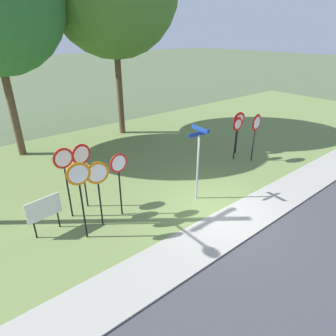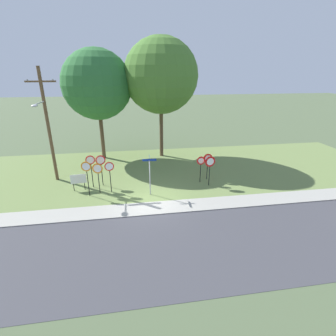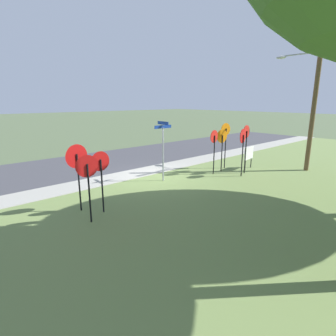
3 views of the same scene
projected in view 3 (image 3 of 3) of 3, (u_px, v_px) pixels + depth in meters
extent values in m
plane|color=#4C5B3D|center=(150.00, 176.00, 14.20)|extent=(160.00, 160.00, 0.00)
cube|color=#3D3D42|center=(104.00, 161.00, 17.65)|extent=(44.00, 6.40, 0.01)
cube|color=#99968C|center=(141.00, 173.00, 14.76)|extent=(44.00, 1.60, 0.06)
cube|color=olive|center=(253.00, 209.00, 9.87)|extent=(44.00, 12.00, 0.04)
cylinder|color=black|center=(246.00, 152.00, 14.40)|extent=(0.06, 0.06, 2.25)
cylinder|color=red|center=(246.00, 132.00, 14.17)|extent=(0.68, 0.09, 0.68)
cylinder|color=white|center=(246.00, 132.00, 14.18)|extent=(0.53, 0.06, 0.53)
cylinder|color=black|center=(242.00, 156.00, 13.78)|extent=(0.06, 0.06, 2.12)
cylinder|color=red|center=(243.00, 136.00, 13.56)|extent=(0.72, 0.16, 0.73)
cylinder|color=white|center=(243.00, 136.00, 13.58)|extent=(0.56, 0.12, 0.57)
cylinder|color=black|center=(222.00, 153.00, 14.83)|extent=(0.06, 0.06, 1.98)
cylinder|color=orange|center=(222.00, 136.00, 14.63)|extent=(0.73, 0.13, 0.74)
cylinder|color=white|center=(222.00, 136.00, 14.65)|extent=(0.57, 0.09, 0.57)
cylinder|color=black|center=(214.00, 155.00, 14.22)|extent=(0.06, 0.06, 2.04)
cylinder|color=red|center=(214.00, 136.00, 14.02)|extent=(0.66, 0.09, 0.66)
cylinder|color=white|center=(214.00, 136.00, 14.03)|extent=(0.51, 0.06, 0.52)
cylinder|color=black|center=(225.00, 149.00, 15.45)|extent=(0.06, 0.06, 2.27)
cylinder|color=orange|center=(226.00, 129.00, 15.22)|extent=(0.69, 0.12, 0.69)
cylinder|color=white|center=(225.00, 129.00, 15.23)|extent=(0.54, 0.08, 0.54)
cylinder|color=black|center=(79.00, 183.00, 9.45)|extent=(0.06, 0.06, 2.03)
cone|color=red|center=(76.00, 156.00, 9.25)|extent=(0.82, 0.12, 0.82)
cone|color=white|center=(76.00, 156.00, 9.27)|extent=(0.56, 0.08, 0.56)
cylinder|color=black|center=(102.00, 186.00, 9.30)|extent=(0.06, 0.06, 1.88)
cone|color=red|center=(100.00, 161.00, 9.12)|extent=(0.68, 0.04, 0.68)
cone|color=white|center=(100.00, 161.00, 9.14)|extent=(0.46, 0.02, 0.46)
cylinder|color=black|center=(89.00, 194.00, 8.53)|extent=(0.06, 0.06, 1.91)
cone|color=red|center=(87.00, 166.00, 8.35)|extent=(0.70, 0.15, 0.71)
cone|color=silver|center=(86.00, 166.00, 8.36)|extent=(0.48, 0.10, 0.48)
cylinder|color=#9EA0A8|center=(163.00, 155.00, 12.98)|extent=(0.07, 0.07, 2.53)
cylinder|color=#9EA0A8|center=(163.00, 128.00, 12.67)|extent=(0.09, 0.09, 0.03)
cube|color=navy|center=(163.00, 127.00, 12.66)|extent=(0.96, 0.09, 0.15)
cube|color=navy|center=(163.00, 123.00, 12.62)|extent=(0.08, 0.82, 0.15)
cylinder|color=brown|center=(316.00, 90.00, 14.22)|extent=(0.24, 0.24, 8.60)
cube|color=brown|center=(325.00, 22.00, 13.43)|extent=(2.10, 0.12, 0.12)
cylinder|color=gray|center=(331.00, 23.00, 13.96)|extent=(0.09, 0.09, 0.10)
cylinder|color=gray|center=(318.00, 16.00, 12.85)|extent=(0.09, 0.09, 0.10)
cylinder|color=#9EA0A8|center=(300.00, 54.00, 14.50)|extent=(0.08, 2.06, 0.08)
ellipsoid|color=#B7B7BC|center=(281.00, 57.00, 15.26)|extent=(0.40, 0.56, 0.18)
cylinder|color=black|center=(251.00, 163.00, 15.77)|extent=(0.05, 0.05, 0.55)
cylinder|color=black|center=(245.00, 165.00, 15.20)|extent=(0.05, 0.05, 0.55)
cube|color=white|center=(249.00, 153.00, 15.34)|extent=(1.09, 0.17, 0.70)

